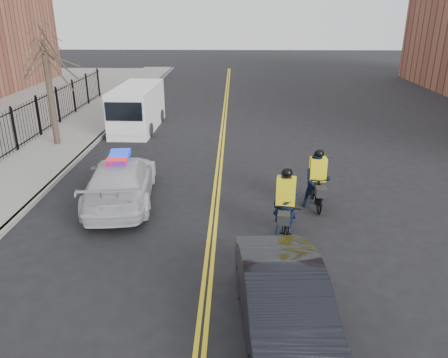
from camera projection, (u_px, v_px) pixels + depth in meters
ground at (209, 268)px, 10.83m from camera, size 120.00×120.00×0.00m
center_line_left at (218, 162)px, 18.27m from camera, size 0.10×60.00×0.01m
center_line_right at (222, 162)px, 18.26m from camera, size 0.10×60.00×0.01m
sidewalk at (42, 159)px, 18.41m from camera, size 3.00×60.00×0.15m
curb at (77, 159)px, 18.38m from camera, size 0.20×60.00×0.15m
iron_fence at (3, 138)px, 18.11m from camera, size 0.12×28.00×2.00m
street_tree at (47, 69)px, 19.01m from camera, size 3.20×3.20×4.80m
police_cruiser at (121, 180)px, 14.33m from camera, size 2.64×5.27×1.63m
dark_sedan at (285, 307)px, 8.27m from camera, size 1.92×4.63×1.49m
cargo_van at (137, 109)px, 22.84m from camera, size 2.16×5.37×2.23m
cyclist_near at (285, 211)px, 12.25m from camera, size 1.02×2.13×2.00m
cyclist_far at (317, 184)px, 13.93m from camera, size 0.88×1.93×1.95m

